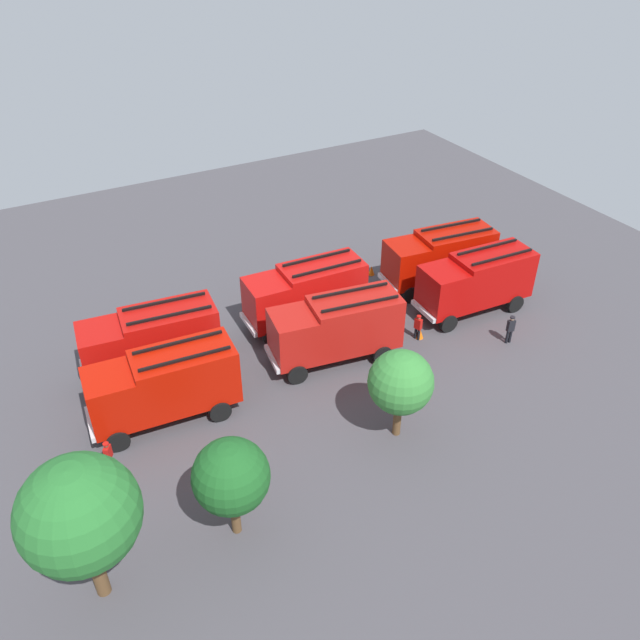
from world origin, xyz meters
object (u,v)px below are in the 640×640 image
(fire_truck_3, at_px, (476,280))
(tree_1, at_px, (231,477))
(fire_truck_0, at_px, (440,256))
(fire_truck_4, at_px, (336,327))
(firefighter_2, at_px, (418,326))
(firefighter_3, at_px, (510,328))
(firefighter_4, at_px, (391,366))
(firefighter_1, at_px, (421,244))
(fire_truck_2, at_px, (151,339))
(tree_2, at_px, (80,515))
(fire_truck_5, at_px, (164,384))
(traffic_cone_1, at_px, (371,270))
(tree_0, at_px, (401,382))
(fire_truck_1, at_px, (306,292))
(firefighter_0, at_px, (109,455))
(traffic_cone_2, at_px, (353,286))
(traffic_cone_0, at_px, (419,333))

(fire_truck_3, relative_size, tree_1, 1.55)
(fire_truck_0, distance_m, fire_truck_4, 10.38)
(firefighter_2, relative_size, firefighter_3, 0.90)
(firefighter_4, bearing_deg, firefighter_1, -73.31)
(fire_truck_0, bearing_deg, fire_truck_2, 6.60)
(firefighter_2, xyz_separation_m, tree_2, (19.65, 7.42, 3.48))
(tree_1, bearing_deg, fire_truck_5, -87.57)
(fire_truck_4, bearing_deg, tree_2, 37.50)
(fire_truck_3, bearing_deg, fire_truck_0, -85.27)
(fire_truck_5, height_order, firefighter_3, fire_truck_5)
(fire_truck_5, bearing_deg, firefighter_2, -177.59)
(tree_2, bearing_deg, firefighter_2, -159.32)
(tree_1, distance_m, traffic_cone_1, 21.86)
(tree_0, relative_size, tree_2, 0.72)
(fire_truck_1, distance_m, traffic_cone_1, 7.31)
(fire_truck_1, height_order, firefighter_1, fire_truck_1)
(fire_truck_2, height_order, firefighter_1, fire_truck_2)
(fire_truck_5, distance_m, firefighter_0, 4.12)
(fire_truck_4, relative_size, firefighter_4, 4.21)
(tree_0, xyz_separation_m, traffic_cone_2, (-4.96, -12.21, -2.88))
(fire_truck_0, distance_m, firefighter_3, 7.19)
(fire_truck_3, height_order, fire_truck_5, same)
(firefighter_0, height_order, tree_0, tree_0)
(traffic_cone_2, bearing_deg, fire_truck_4, 51.47)
(fire_truck_1, relative_size, firefighter_1, 4.27)
(fire_truck_1, xyz_separation_m, traffic_cone_1, (-6.46, -2.89, -1.83))
(tree_1, bearing_deg, firefighter_1, -143.12)
(firefighter_4, bearing_deg, fire_truck_1, -19.70)
(firefighter_3, xyz_separation_m, firefighter_4, (7.85, -0.39, -0.00))
(firefighter_4, relative_size, tree_2, 0.27)
(firefighter_2, xyz_separation_m, tree_0, (5.39, 5.78, 2.28))
(fire_truck_5, bearing_deg, firefighter_3, 174.54)
(firefighter_3, bearing_deg, fire_truck_5, 90.17)
(fire_truck_0, height_order, firefighter_0, fire_truck_0)
(traffic_cone_2, bearing_deg, fire_truck_1, 22.83)
(firefighter_3, relative_size, traffic_cone_1, 2.76)
(fire_truck_5, bearing_deg, tree_1, 96.86)
(firefighter_2, distance_m, firefighter_4, 4.22)
(traffic_cone_0, bearing_deg, tree_1, 26.90)
(firefighter_0, distance_m, tree_0, 13.42)
(fire_truck_5, height_order, traffic_cone_1, fire_truck_5)
(traffic_cone_1, bearing_deg, fire_truck_4, 45.64)
(fire_truck_4, xyz_separation_m, tree_0, (0.35, 6.43, 1.02))
(fire_truck_4, bearing_deg, fire_truck_1, -84.46)
(fire_truck_5, distance_m, firefighter_2, 14.64)
(fire_truck_4, bearing_deg, fire_truck_2, -13.57)
(fire_truck_5, height_order, tree_2, tree_2)
(fire_truck_3, xyz_separation_m, tree_2, (24.42, 8.26, 2.22))
(fire_truck_2, height_order, fire_truck_5, same)
(firefighter_3, bearing_deg, fire_truck_3, 4.01)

